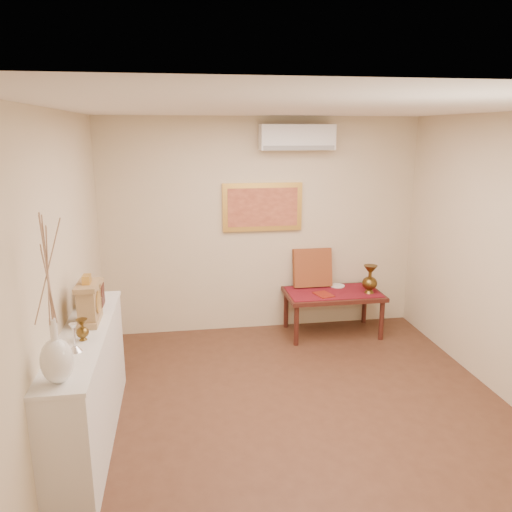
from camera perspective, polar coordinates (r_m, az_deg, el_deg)
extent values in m
plane|color=brown|center=(4.74, 5.45, -18.17)|extent=(4.50, 4.50, 0.00)
plane|color=white|center=(4.01, 6.39, 16.49)|extent=(4.50, 4.50, 0.00)
cube|color=beige|center=(6.32, 0.70, 3.41)|extent=(4.00, 0.02, 2.70)
cube|color=beige|center=(2.26, 21.29, -18.43)|extent=(4.00, 0.02, 2.70)
cube|color=beige|center=(4.16, -21.89, -3.40)|extent=(0.02, 4.50, 2.70)
cube|color=maroon|center=(6.37, 8.82, -4.08)|extent=(1.14, 0.59, 0.01)
cylinder|color=white|center=(6.59, 9.25, -3.37)|extent=(0.20, 0.20, 0.01)
cube|color=maroon|center=(6.22, 7.74, -4.38)|extent=(0.24, 0.29, 0.01)
cube|color=maroon|center=(6.48, 6.46, -1.33)|extent=(0.50, 0.20, 0.51)
cube|color=white|center=(4.45, -18.57, -14.14)|extent=(0.35, 2.00, 0.95)
cube|color=white|center=(4.25, -19.09, -8.30)|extent=(0.37, 2.02, 0.03)
cube|color=#A58455|center=(4.40, -18.43, -6.90)|extent=(0.16, 0.36, 0.05)
cube|color=#A58455|center=(4.35, -18.58, -5.05)|extent=(0.14, 0.30, 0.25)
cylinder|color=beige|center=(4.34, -17.60, -5.03)|extent=(0.01, 0.17, 0.17)
cylinder|color=gold|center=(4.34, -17.54, -5.03)|extent=(0.01, 0.19, 0.19)
cube|color=#A58455|center=(4.31, -18.74, -3.23)|extent=(0.17, 0.34, 0.04)
cube|color=gold|center=(4.29, -18.79, -2.53)|extent=(0.06, 0.11, 0.07)
cube|color=#A58455|center=(4.73, -18.01, -4.29)|extent=(0.15, 0.20, 0.22)
cube|color=#441B14|center=(4.74, -17.04, -4.83)|extent=(0.01, 0.17, 0.09)
cube|color=#441B14|center=(4.70, -17.13, -3.68)|extent=(0.01, 0.17, 0.09)
cube|color=#A58455|center=(4.70, -18.12, -2.87)|extent=(0.16, 0.21, 0.02)
cube|color=#441B14|center=(6.38, 8.81, -4.33)|extent=(1.20, 0.70, 0.05)
cylinder|color=#441B14|center=(6.07, 4.63, -7.94)|extent=(0.06, 0.06, 0.50)
cylinder|color=#441B14|center=(6.40, 14.15, -7.16)|extent=(0.06, 0.06, 0.50)
cylinder|color=#441B14|center=(6.60, 3.45, -6.07)|extent=(0.06, 0.06, 0.50)
cylinder|color=#441B14|center=(6.90, 12.29, -5.46)|extent=(0.06, 0.06, 0.50)
cube|color=gold|center=(6.25, 0.74, 5.62)|extent=(1.00, 0.05, 0.60)
cube|color=#CC6A46|center=(6.23, 0.78, 5.58)|extent=(0.88, 0.01, 0.48)
cube|color=silver|center=(6.16, 4.71, 13.38)|extent=(0.90, 0.24, 0.30)
cube|color=gray|center=(6.05, 4.96, 12.22)|extent=(0.86, 0.02, 0.05)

